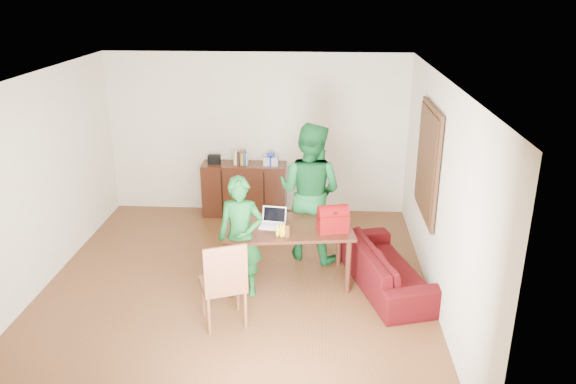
# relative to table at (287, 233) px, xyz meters

# --- Properties ---
(room) EXTENTS (5.20, 5.70, 2.90)m
(room) POSITION_rel_table_xyz_m (-0.64, -0.16, 0.63)
(room) COLOR #432210
(room) RESTS_ON ground
(table) EXTENTS (1.76, 1.14, 0.78)m
(table) POSITION_rel_table_xyz_m (0.00, 0.00, 0.00)
(table) COLOR black
(table) RESTS_ON ground
(chair) EXTENTS (0.62, 0.61, 1.07)m
(chair) POSITION_rel_table_xyz_m (-0.66, -1.06, -0.37)
(chair) COLOR brown
(chair) RESTS_ON ground
(person_near) EXTENTS (0.57, 0.38, 1.56)m
(person_near) POSITION_rel_table_xyz_m (-0.55, -0.38, 0.10)
(person_near) COLOR #145B22
(person_near) RESTS_ON ground
(person_far) EXTENTS (1.18, 1.07, 1.97)m
(person_far) POSITION_rel_table_xyz_m (0.27, 0.72, 0.31)
(person_far) COLOR #145B27
(person_far) RESTS_ON ground
(laptop) EXTENTS (0.34, 0.25, 0.22)m
(laptop) POSITION_rel_table_xyz_m (-0.19, -0.03, 0.14)
(laptop) COLOR white
(laptop) RESTS_ON table
(bananas) EXTENTS (0.19, 0.15, 0.06)m
(bananas) POSITION_rel_table_xyz_m (-0.06, -0.33, 0.13)
(bananas) COLOR yellow
(bananas) RESTS_ON table
(bottle) EXTENTS (0.07, 0.07, 0.19)m
(bottle) POSITION_rel_table_xyz_m (0.02, -0.33, 0.19)
(bottle) COLOR #5C2F15
(bottle) RESTS_ON table
(red_bag) EXTENTS (0.42, 0.30, 0.28)m
(red_bag) POSITION_rel_table_xyz_m (0.59, -0.13, 0.24)
(red_bag) COLOR maroon
(red_bag) RESTS_ON table
(sofa) EXTENTS (1.24, 2.02, 0.55)m
(sofa) POSITION_rel_table_xyz_m (1.30, -0.06, -0.40)
(sofa) COLOR #34060B
(sofa) RESTS_ON ground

